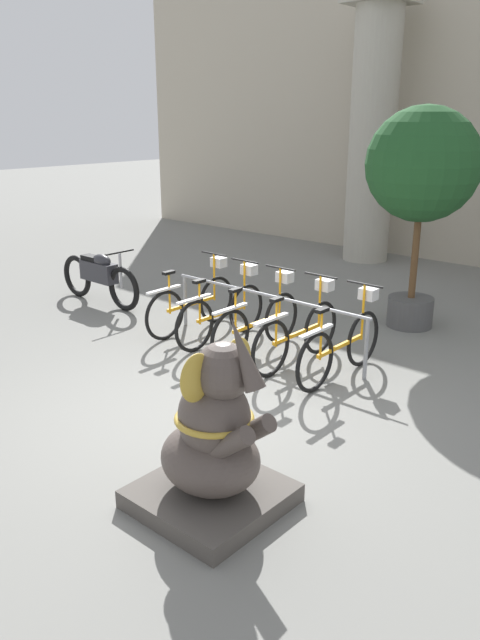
% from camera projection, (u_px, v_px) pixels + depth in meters
% --- Properties ---
extents(ground_plane, '(60.00, 60.00, 0.00)m').
position_uv_depth(ground_plane, '(195.00, 413.00, 6.54)').
color(ground_plane, slate).
extents(column_left, '(1.18, 1.18, 5.16)m').
position_uv_depth(column_left, '(373.00, 133.00, 12.68)').
color(column_left, '#ADA899').
rests_on(column_left, ground_plane).
extents(bike_rack, '(3.14, 0.05, 0.77)m').
position_uv_depth(bike_rack, '(265.00, 307.00, 8.15)').
color(bike_rack, gray).
rests_on(bike_rack, ground_plane).
extents(bicycle_0, '(0.48, 1.74, 1.06)m').
position_uv_depth(bicycle_0, '(193.00, 302.00, 8.94)').
color(bicycle_0, black).
rests_on(bicycle_0, ground_plane).
extents(bicycle_1, '(0.48, 1.74, 1.06)m').
position_uv_depth(bicycle_1, '(223.00, 312.00, 8.51)').
color(bicycle_1, black).
rests_on(bicycle_1, ground_plane).
extents(bicycle_2, '(0.48, 1.74, 1.06)m').
position_uv_depth(bicycle_2, '(259.00, 321.00, 8.10)').
color(bicycle_2, black).
rests_on(bicycle_2, ground_plane).
extents(bicycle_3, '(0.48, 1.74, 1.06)m').
position_uv_depth(bicycle_3, '(299.00, 332.00, 7.71)').
color(bicycle_3, black).
rests_on(bicycle_3, ground_plane).
extents(bicycle_4, '(0.48, 1.74, 1.06)m').
position_uv_depth(bicycle_4, '(342.00, 344.00, 7.31)').
color(bicycle_4, black).
rests_on(bicycle_4, ground_plane).
extents(elephant_statue, '(1.07, 1.07, 1.66)m').
position_uv_depth(elephant_statue, '(214.00, 444.00, 4.81)').
color(elephant_statue, '#4C4742').
rests_on(elephant_statue, ground_plane).
extents(motorcycle, '(1.97, 0.55, 0.95)m').
position_uv_depth(motorcycle, '(99.00, 276.00, 10.20)').
color(motorcycle, black).
rests_on(motorcycle, ground_plane).
extents(potted_tree, '(1.57, 1.57, 3.12)m').
position_uv_depth(potted_tree, '(422.00, 172.00, 8.55)').
color(potted_tree, '#4C4C4C').
rests_on(potted_tree, ground_plane).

